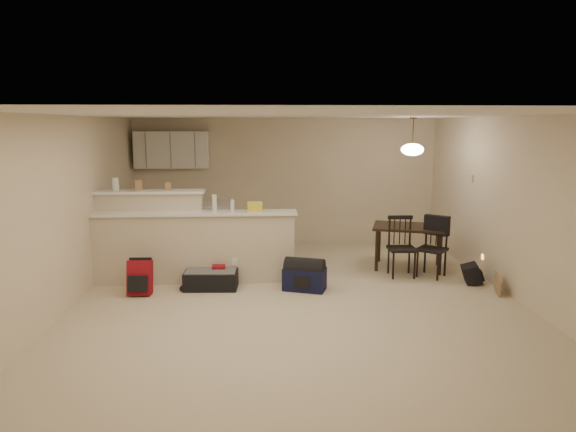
{
  "coord_description": "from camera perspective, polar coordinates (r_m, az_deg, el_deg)",
  "views": [
    {
      "loc": [
        -0.5,
        -6.73,
        2.38
      ],
      "look_at": [
        -0.1,
        0.7,
        1.05
      ],
      "focal_mm": 32.0,
      "sensor_mm": 36.0,
      "label": 1
    }
  ],
  "objects": [
    {
      "name": "black_daypack",
      "position": [
        8.31,
        19.71,
        -6.1
      ],
      "size": [
        0.3,
        0.37,
        0.29
      ],
      "primitive_type": "cube",
      "rotation": [
        0.0,
        0.0,
        1.34
      ],
      "color": "black",
      "rests_on": "ground"
    },
    {
      "name": "thermostat",
      "position": [
        9.02,
        19.71,
        3.95
      ],
      "size": [
        0.02,
        0.12,
        0.12
      ],
      "primitive_type": "cube",
      "color": "beige",
      "rests_on": "room"
    },
    {
      "name": "room",
      "position": [
        6.84,
        1.15,
        0.62
      ],
      "size": [
        7.0,
        7.02,
        2.5
      ],
      "color": "beige",
      "rests_on": "ground"
    },
    {
      "name": "jar",
      "position": [
        8.2,
        -18.63,
        3.38
      ],
      "size": [
        0.1,
        0.1,
        0.2
      ],
      "primitive_type": "cylinder",
      "color": "silver",
      "rests_on": "breakfast_bar"
    },
    {
      "name": "bottle_b",
      "position": [
        7.73,
        -6.2,
        1.15
      ],
      "size": [
        0.06,
        0.06,
        0.18
      ],
      "primitive_type": "cylinder",
      "color": "silver",
      "rests_on": "breakfast_bar"
    },
    {
      "name": "bag_lump",
      "position": [
        7.73,
        -3.7,
        1.03
      ],
      "size": [
        0.22,
        0.18,
        0.14
      ],
      "primitive_type": "cube",
      "color": "#A07B52",
      "rests_on": "breakfast_bar"
    },
    {
      "name": "dining_table",
      "position": [
        8.76,
        13.28,
        -1.64
      ],
      "size": [
        1.32,
        1.07,
        0.72
      ],
      "rotation": [
        0.0,
        0.0,
        -0.29
      ],
      "color": "black",
      "rests_on": "ground"
    },
    {
      "name": "bottle_a",
      "position": [
        7.75,
        -8.18,
        1.42
      ],
      "size": [
        0.07,
        0.07,
        0.26
      ],
      "primitive_type": "cylinder",
      "color": "silver",
      "rests_on": "breakfast_bar"
    },
    {
      "name": "upper_cabinets",
      "position": [
        10.2,
        -12.76,
        7.2
      ],
      "size": [
        1.4,
        0.34,
        0.7
      ],
      "primitive_type": "cube",
      "color": "white",
      "rests_on": "room"
    },
    {
      "name": "kitchen_counter",
      "position": [
        10.22,
        -11.46,
        -0.95
      ],
      "size": [
        1.8,
        0.6,
        0.9
      ],
      "primitive_type": "cube",
      "color": "white",
      "rests_on": "ground"
    },
    {
      "name": "red_backpack",
      "position": [
        7.6,
        -16.12,
        -6.58
      ],
      "size": [
        0.33,
        0.21,
        0.49
      ],
      "primitive_type": "cube",
      "rotation": [
        0.0,
        0.0,
        -0.02
      ],
      "color": "maroon",
      "rests_on": "ground"
    },
    {
      "name": "breakfast_bar",
      "position": [
        8.01,
        -12.05,
        -2.87
      ],
      "size": [
        3.08,
        0.58,
        1.39
      ],
      "color": "beige",
      "rests_on": "ground"
    },
    {
      "name": "dining_chair_near",
      "position": [
        8.29,
        12.55,
        -3.39
      ],
      "size": [
        0.42,
        0.4,
        0.95
      ],
      "primitive_type": null,
      "rotation": [
        0.0,
        0.0,
        -0.01
      ],
      "color": "black",
      "rests_on": "ground"
    },
    {
      "name": "cardboard_sheet",
      "position": [
        7.92,
        22.27,
        -7.08
      ],
      "size": [
        0.1,
        0.36,
        0.28
      ],
      "primitive_type": "cube",
      "rotation": [
        0.0,
        0.0,
        1.35
      ],
      "color": "#A07B52",
      "rests_on": "ground"
    },
    {
      "name": "suitcase",
      "position": [
        7.71,
        -8.5,
        -6.94
      ],
      "size": [
        0.79,
        0.53,
        0.26
      ],
      "primitive_type": "cube",
      "rotation": [
        0.0,
        0.0,
        -0.04
      ],
      "color": "black",
      "rests_on": "ground"
    },
    {
      "name": "cereal_box",
      "position": [
        8.12,
        -16.24,
        3.29
      ],
      "size": [
        0.1,
        0.07,
        0.16
      ],
      "primitive_type": "cube",
      "color": "#A07B52",
      "rests_on": "breakfast_bar"
    },
    {
      "name": "pendant_lamp",
      "position": [
        8.59,
        13.65,
        7.25
      ],
      "size": [
        0.36,
        0.36,
        0.62
      ],
      "color": "brown",
      "rests_on": "room"
    },
    {
      "name": "dining_chair_far",
      "position": [
        8.39,
        15.71,
        -3.4
      ],
      "size": [
        0.57,
        0.56,
        0.94
      ],
      "primitive_type": null,
      "rotation": [
        0.0,
        0.0,
        -0.68
      ],
      "color": "black",
      "rests_on": "ground"
    },
    {
      "name": "small_box",
      "position": [
        8.03,
        -13.17,
        3.22
      ],
      "size": [
        0.08,
        0.06,
        0.12
      ],
      "primitive_type": "cube",
      "color": "#A07B52",
      "rests_on": "breakfast_bar"
    },
    {
      "name": "navy_duffel",
      "position": [
        7.52,
        1.85,
        -7.01
      ],
      "size": [
        0.67,
        0.5,
        0.33
      ],
      "primitive_type": "cube",
      "rotation": [
        0.0,
        0.0,
        -0.32
      ],
      "color": "black",
      "rests_on": "ground"
    }
  ]
}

